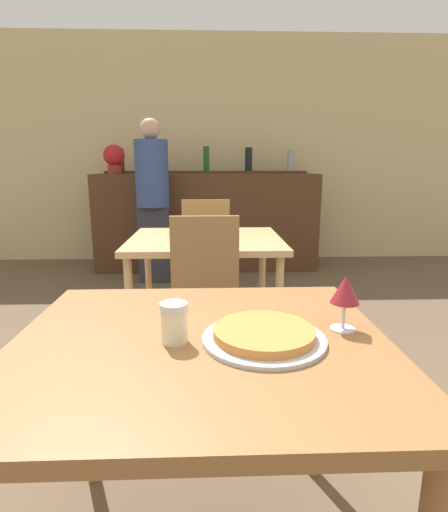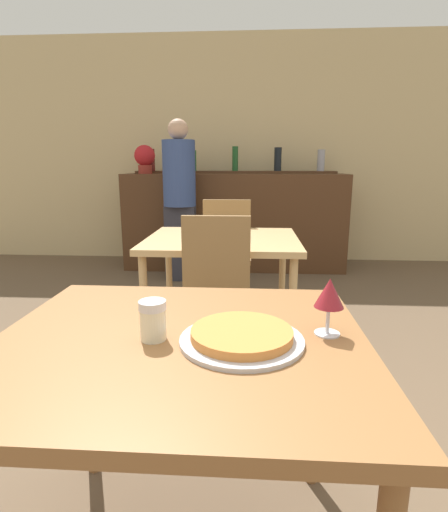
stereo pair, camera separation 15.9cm
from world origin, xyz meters
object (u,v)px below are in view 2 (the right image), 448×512
object	(u,v)px
cheese_shaker	(153,320)
person_standing	(180,196)
chair_far_side_front	(214,294)
pizza_tray	(242,337)
wine_glass	(329,295)
chair_far_side_back	(227,249)
potted_plant	(145,158)

from	to	relation	value
cheese_shaker	person_standing	xyz separation A→B (m)	(-0.49, 3.22, 0.08)
chair_far_side_front	pizza_tray	bearing A→B (deg)	-81.05
pizza_tray	wine_glass	distance (m)	0.26
chair_far_side_back	cheese_shaker	size ratio (longest dim) A/B	8.94
person_standing	potted_plant	distance (m)	0.83
pizza_tray	cheese_shaker	world-z (taller)	cheese_shaker
chair_far_side_back	potted_plant	world-z (taller)	potted_plant
person_standing	potted_plant	size ratio (longest dim) A/B	5.14
pizza_tray	potted_plant	bearing A→B (deg)	107.97
pizza_tray	person_standing	bearing A→B (deg)	102.64
cheese_shaker	chair_far_side_back	bearing A→B (deg)	88.42
pizza_tray	wine_glass	size ratio (longest dim) A/B	2.06
chair_far_side_front	wine_glass	xyz separation A→B (m)	(0.41, -1.02, 0.35)
cheese_shaker	person_standing	size ratio (longest dim) A/B	0.06
wine_glass	cheese_shaker	bearing A→B (deg)	-172.28
chair_far_side_front	person_standing	bearing A→B (deg)	104.49
chair_far_side_back	person_standing	distance (m)	1.13
cheese_shaker	chair_far_side_front	bearing A→B (deg)	86.67
potted_plant	pizza_tray	bearing A→B (deg)	-72.03
chair_far_side_front	potted_plant	size ratio (longest dim) A/B	2.93
person_standing	wine_glass	size ratio (longest dim) A/B	10.61
chair_far_side_front	pizza_tray	xyz separation A→B (m)	(0.17, -1.09, 0.25)
chair_far_side_back	potted_plant	xyz separation A→B (m)	(-1.05, 1.45, 0.77)
chair_far_side_front	potted_plant	bearing A→B (deg)	111.44
pizza_tray	wine_glass	xyz separation A→B (m)	(0.23, 0.07, 0.10)
pizza_tray	potted_plant	size ratio (longest dim) A/B	1.00
potted_plant	cheese_shaker	bearing A→B (deg)	-75.32
chair_far_side_front	wine_glass	bearing A→B (deg)	-68.38
chair_far_side_back	pizza_tray	size ratio (longest dim) A/B	2.94
chair_far_side_back	cheese_shaker	xyz separation A→B (m)	(-0.06, -2.30, 0.29)
chair_far_side_front	wine_glass	world-z (taller)	chair_far_side_front
chair_far_side_front	cheese_shaker	size ratio (longest dim) A/B	8.94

